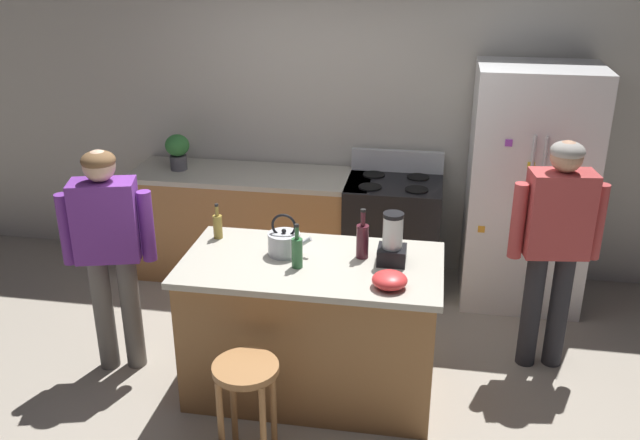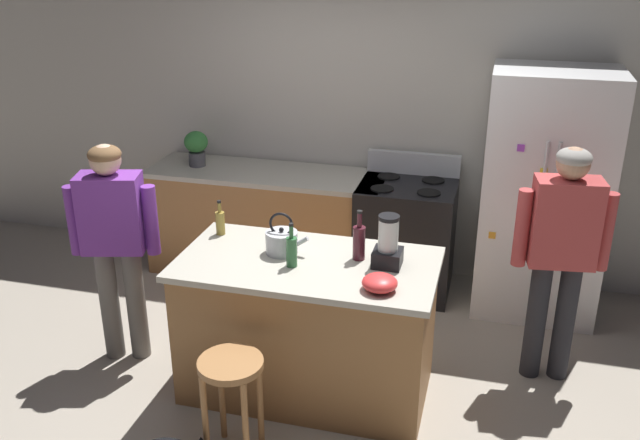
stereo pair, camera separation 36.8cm
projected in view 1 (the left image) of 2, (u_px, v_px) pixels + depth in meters
name	position (u px, v px, depth m)	size (l,w,h in m)	color
ground_plane	(312.00, 387.00, 4.52)	(14.00, 14.00, 0.00)	#9E9384
back_wall	(353.00, 114.00, 5.78)	(8.00, 0.10, 2.70)	#BCB7AD
kitchen_island	(312.00, 327.00, 4.34)	(1.58, 0.84, 0.91)	#9E6B3D
back_counter_run	(252.00, 224.00, 5.88)	(2.00, 0.64, 0.91)	#9E6B3D
refrigerator	(528.00, 188.00, 5.30)	(0.90, 0.73, 1.87)	silver
stove_range	(392.00, 234.00, 5.66)	(0.76, 0.65, 1.09)	black
person_by_island_left	(109.00, 242.00, 4.40)	(0.59, 0.32, 1.54)	#66605B
person_by_sink_right	(556.00, 235.00, 4.42)	(0.60, 0.27, 1.59)	#26262B
bar_stool	(246.00, 386.00, 3.72)	(0.36, 0.36, 0.62)	#9E6B3D
potted_plant	(178.00, 150.00, 5.73)	(0.20, 0.20, 0.30)	#4C4C51
blender_appliance	(392.00, 242.00, 4.11)	(0.17, 0.17, 0.32)	black
bottle_olive_oil	(297.00, 252.00, 4.06)	(0.07, 0.07, 0.28)	#2D6638
bottle_vinegar	(218.00, 226.00, 4.46)	(0.06, 0.06, 0.24)	olive
bottle_wine	(362.00, 240.00, 4.18)	(0.08, 0.08, 0.32)	#471923
mixing_bowl	(390.00, 280.00, 3.85)	(0.20, 0.20, 0.09)	red
tea_kettle	(284.00, 243.00, 4.24)	(0.28, 0.20, 0.27)	#B7BABF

